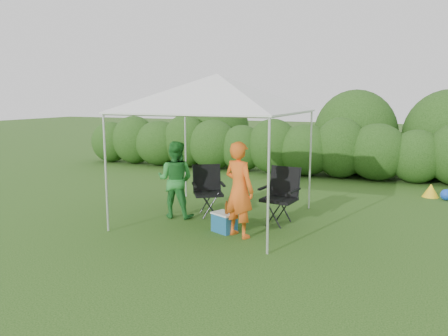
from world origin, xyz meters
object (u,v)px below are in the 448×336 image
at_px(canopy, 217,93).
at_px(woman, 175,180).
at_px(chair_left, 208,187).
at_px(chair_right, 281,192).
at_px(man, 239,190).
at_px(cooler, 224,222).

bearing_deg(canopy, woman, -166.81).
distance_m(chair_left, woman, 0.70).
bearing_deg(chair_right, man, -104.40).
xyz_separation_m(chair_right, man, (-0.44, -1.09, 0.22)).
bearing_deg(canopy, man, -47.54).
relative_size(chair_right, chair_left, 1.06).
height_order(chair_left, cooler, chair_left).
relative_size(canopy, chair_right, 2.89).
bearing_deg(cooler, man, 3.77).
relative_size(woman, cooler, 3.01).
xyz_separation_m(chair_left, woman, (-0.50, -0.45, 0.19)).
relative_size(canopy, man, 1.87).
bearing_deg(man, woman, 0.04).
relative_size(chair_left, man, 0.61).
xyz_separation_m(chair_right, chair_left, (-1.56, 0.02, -0.03)).
distance_m(canopy, cooler, 2.44).
bearing_deg(chair_right, canopy, -161.43).
height_order(canopy, chair_right, canopy).
bearing_deg(canopy, chair_right, 10.80).
relative_size(canopy, chair_left, 3.05).
bearing_deg(chair_right, chair_left, -172.89).
bearing_deg(man, chair_right, -89.87).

